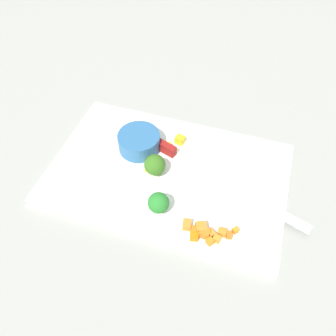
{
  "coord_description": "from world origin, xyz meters",
  "views": [
    {
      "loc": [
        0.13,
        -0.4,
        0.54
      ],
      "look_at": [
        0.0,
        0.0,
        0.02
      ],
      "focal_mm": 35.7,
      "sensor_mm": 36.0,
      "label": 1
    }
  ],
  "objects": [
    {
      "name": "carrot_dice_6",
      "position": [
        0.1,
        -0.11,
        0.02
      ],
      "size": [
        0.02,
        0.02,
        0.02
      ],
      "primitive_type": "cube",
      "rotation": [
        0.0,
        0.0,
        0.4
      ],
      "color": "orange",
      "rests_on": "cutting_board"
    },
    {
      "name": "carrot_dice_7",
      "position": [
        0.12,
        -0.13,
        0.02
      ],
      "size": [
        0.02,
        0.02,
        0.01
      ],
      "primitive_type": "cube",
      "rotation": [
        0.0,
        0.0,
        2.45
      ],
      "color": "orange",
      "rests_on": "cutting_board"
    },
    {
      "name": "carrot_dice_9",
      "position": [
        0.09,
        -0.13,
        0.02
      ],
      "size": [
        0.02,
        0.02,
        0.01
      ],
      "primitive_type": "cube",
      "rotation": [
        0.0,
        0.0,
        1.79
      ],
      "color": "orange",
      "rests_on": "cutting_board"
    },
    {
      "name": "carrot_dice_2",
      "position": [
        0.11,
        -0.12,
        0.02
      ],
      "size": [
        0.02,
        0.02,
        0.02
      ],
      "primitive_type": "cube",
      "rotation": [
        0.0,
        0.0,
        1.54
      ],
      "color": "orange",
      "rests_on": "cutting_board"
    },
    {
      "name": "pepper_dice_2",
      "position": [
        -0.0,
        0.08,
        0.02
      ],
      "size": [
        0.02,
        0.02,
        0.02
      ],
      "primitive_type": "cube",
      "rotation": [
        0.0,
        0.0,
        1.36
      ],
      "color": "yellow",
      "rests_on": "cutting_board"
    },
    {
      "name": "chef_knife",
      "position": [
        0.05,
        0.03,
        0.02
      ],
      "size": [
        0.34,
        0.13,
        0.02
      ],
      "rotation": [
        0.0,
        0.0,
        5.96
      ],
      "color": "silver",
      "rests_on": "cutting_board"
    },
    {
      "name": "broccoli_floret_0",
      "position": [
        0.01,
        -0.09,
        0.04
      ],
      "size": [
        0.04,
        0.04,
        0.05
      ],
      "color": "#92BF61",
      "rests_on": "cutting_board"
    },
    {
      "name": "carrot_dice_1",
      "position": [
        0.15,
        -0.11,
        0.02
      ],
      "size": [
        0.01,
        0.01,
        0.01
      ],
      "primitive_type": "cube",
      "rotation": [
        0.0,
        0.0,
        1.8
      ],
      "color": "orange",
      "rests_on": "cutting_board"
    },
    {
      "name": "carrot_dice_3",
      "position": [
        0.13,
        -0.12,
        0.02
      ],
      "size": [
        0.01,
        0.01,
        0.01
      ],
      "primitive_type": "cube",
      "rotation": [
        0.0,
        0.0,
        2.99
      ],
      "color": "orange",
      "rests_on": "cutting_board"
    },
    {
      "name": "carrot_dice_8",
      "position": [
        0.12,
        -0.11,
        0.02
      ],
      "size": [
        0.02,
        0.02,
        0.01
      ],
      "primitive_type": "cube",
      "rotation": [
        0.0,
        0.0,
        2.51
      ],
      "color": "orange",
      "rests_on": "cutting_board"
    },
    {
      "name": "carrot_dice_5",
      "position": [
        0.13,
        -0.11,
        0.02
      ],
      "size": [
        0.02,
        0.01,
        0.01
      ],
      "primitive_type": "cube",
      "rotation": [
        0.0,
        0.0,
        1.62
      ],
      "color": "orange",
      "rests_on": "cutting_board"
    },
    {
      "name": "broccoli_floret_1",
      "position": [
        -0.02,
        -0.01,
        0.04
      ],
      "size": [
        0.04,
        0.04,
        0.05
      ],
      "color": "#8DAD68",
      "rests_on": "cutting_board"
    },
    {
      "name": "cutting_board",
      "position": [
        0.0,
        0.0,
        0.01
      ],
      "size": [
        0.47,
        0.3,
        0.01
      ],
      "primitive_type": "cube",
      "color": "white",
      "rests_on": "ground_plane"
    },
    {
      "name": "carrot_dice_4",
      "position": [
        0.09,
        -0.12,
        0.02
      ],
      "size": [
        0.01,
        0.01,
        0.01
      ],
      "primitive_type": "cube",
      "rotation": [
        0.0,
        0.0,
        1.81
      ],
      "color": "orange",
      "rests_on": "cutting_board"
    },
    {
      "name": "carrot_dice_10",
      "position": [
        0.16,
        -0.09,
        0.02
      ],
      "size": [
        0.01,
        0.01,
        0.01
      ],
      "primitive_type": "cube",
      "rotation": [
        0.0,
        0.0,
        0.81
      ],
      "color": "orange",
      "rests_on": "cutting_board"
    },
    {
      "name": "pepper_dice_0",
      "position": [
        -0.03,
        -0.01,
        0.02
      ],
      "size": [
        0.02,
        0.02,
        0.02
      ],
      "primitive_type": "cube",
      "rotation": [
        0.0,
        0.0,
        1.57
      ],
      "color": "yellow",
      "rests_on": "cutting_board"
    },
    {
      "name": "carrot_dice_0",
      "position": [
        0.07,
        -0.11,
        0.02
      ],
      "size": [
        0.02,
        0.02,
        0.01
      ],
      "primitive_type": "cube",
      "rotation": [
        0.0,
        0.0,
        1.76
      ],
      "color": "orange",
      "rests_on": "cutting_board"
    },
    {
      "name": "ground_plane",
      "position": [
        0.0,
        0.0,
        0.0
      ],
      "size": [
        4.0,
        4.0,
        0.0
      ],
      "primitive_type": "plane",
      "color": "gray"
    },
    {
      "name": "prep_bowl",
      "position": [
        -0.08,
        0.04,
        0.03
      ],
      "size": [
        0.09,
        0.09,
        0.04
      ],
      "primitive_type": "cylinder",
      "color": "#2C5F91",
      "rests_on": "cutting_board"
    },
    {
      "name": "pepper_dice_1",
      "position": [
        -0.02,
        0.06,
        0.02
      ],
      "size": [
        0.02,
        0.02,
        0.01
      ],
      "primitive_type": "cube",
      "rotation": [
        0.0,
        0.0,
        0.32
      ],
      "color": "yellow",
      "rests_on": "cutting_board"
    }
  ]
}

